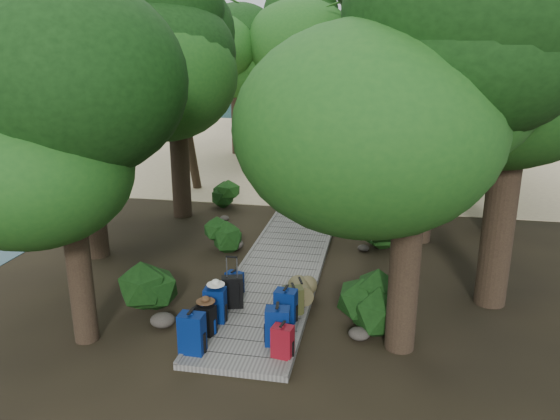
% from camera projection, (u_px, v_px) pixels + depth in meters
% --- Properties ---
extents(ground, '(120.00, 120.00, 0.00)m').
position_uv_depth(ground, '(284.00, 264.00, 13.88)').
color(ground, '#2D2516').
rests_on(ground, ground).
extents(sand_beach, '(40.00, 22.00, 0.02)m').
position_uv_depth(sand_beach, '(339.00, 149.00, 28.90)').
color(sand_beach, '#C9B988').
rests_on(sand_beach, ground).
extents(distant_hill, '(32.00, 16.00, 12.00)m').
position_uv_depth(distant_hill, '(33.00, 90.00, 66.21)').
color(distant_hill, black).
rests_on(distant_hill, ground).
extents(boardwalk, '(2.00, 12.00, 0.12)m').
position_uv_depth(boardwalk, '(291.00, 248.00, 14.80)').
color(boardwalk, gray).
rests_on(boardwalk, ground).
extents(backpack_left_a, '(0.45, 0.32, 0.82)m').
position_uv_depth(backpack_left_a, '(192.00, 331.00, 9.58)').
color(backpack_left_a, navy).
rests_on(backpack_left_a, boardwalk).
extents(backpack_left_b, '(0.40, 0.33, 0.64)m').
position_uv_depth(backpack_left_b, '(206.00, 318.00, 10.23)').
color(backpack_left_b, black).
rests_on(backpack_left_b, boardwalk).
extents(backpack_left_c, '(0.43, 0.32, 0.77)m').
position_uv_depth(backpack_left_c, '(215.00, 303.00, 10.69)').
color(backpack_left_c, navy).
rests_on(backpack_left_c, boardwalk).
extents(backpack_left_d, '(0.42, 0.36, 0.54)m').
position_uv_depth(backpack_left_d, '(235.00, 281.00, 11.93)').
color(backpack_left_d, navy).
rests_on(backpack_left_d, boardwalk).
extents(backpack_right_a, '(0.40, 0.31, 0.64)m').
position_uv_depth(backpack_right_a, '(283.00, 340.00, 9.48)').
color(backpack_right_a, maroon).
rests_on(backpack_right_a, boardwalk).
extents(backpack_right_b, '(0.47, 0.36, 0.79)m').
position_uv_depth(backpack_right_b, '(277.00, 324.00, 9.86)').
color(backpack_right_b, navy).
rests_on(backpack_right_b, boardwalk).
extents(backpack_right_c, '(0.45, 0.34, 0.72)m').
position_uv_depth(backpack_right_c, '(286.00, 304.00, 10.70)').
color(backpack_right_c, navy).
rests_on(backpack_right_c, boardwalk).
extents(backpack_right_d, '(0.48, 0.41, 0.61)m').
position_uv_depth(backpack_right_d, '(293.00, 299.00, 11.03)').
color(backpack_right_d, '#41441F').
rests_on(backpack_right_d, boardwalk).
extents(duffel_right_khaki, '(0.64, 0.78, 0.45)m').
position_uv_depth(duffel_right_khaki, '(300.00, 291.00, 11.58)').
color(duffel_right_khaki, brown).
rests_on(duffel_right_khaki, boardwalk).
extents(suitcase_on_boardwalk, '(0.49, 0.35, 0.67)m').
position_uv_depth(suitcase_on_boardwalk, '(232.00, 292.00, 11.28)').
color(suitcase_on_boardwalk, black).
rests_on(suitcase_on_boardwalk, boardwalk).
extents(lone_suitcase_on_sand, '(0.44, 0.31, 0.63)m').
position_uv_depth(lone_suitcase_on_sand, '(331.00, 180.00, 21.09)').
color(lone_suitcase_on_sand, black).
rests_on(lone_suitcase_on_sand, sand_beach).
extents(hat_brown, '(0.36, 0.36, 0.11)m').
position_uv_depth(hat_brown, '(205.00, 299.00, 10.17)').
color(hat_brown, '#51351E').
rests_on(hat_brown, backpack_left_b).
extents(hat_white, '(0.36, 0.36, 0.12)m').
position_uv_depth(hat_white, '(216.00, 282.00, 10.58)').
color(hat_white, silver).
rests_on(hat_white, backpack_left_c).
extents(kayak, '(1.50, 3.52, 0.34)m').
position_uv_depth(kayak, '(264.00, 171.00, 23.12)').
color(kayak, '#BD3810').
rests_on(kayak, sand_beach).
extents(sun_lounger, '(1.19, 1.77, 0.55)m').
position_uv_depth(sun_lounger, '(413.00, 169.00, 23.05)').
color(sun_lounger, silver).
rests_on(sun_lounger, sand_beach).
extents(tree_right_a, '(4.65, 4.65, 7.76)m').
position_uv_depth(tree_right_a, '(414.00, 139.00, 8.96)').
color(tree_right_a, black).
rests_on(tree_right_a, ground).
extents(tree_right_b, '(5.22, 5.22, 9.32)m').
position_uv_depth(tree_right_b, '(516.00, 83.00, 10.46)').
color(tree_right_b, black).
rests_on(tree_right_b, ground).
extents(tree_right_c, '(5.84, 5.84, 10.12)m').
position_uv_depth(tree_right_c, '(431.00, 56.00, 14.12)').
color(tree_right_c, black).
rests_on(tree_right_c, ground).
extents(tree_right_d, '(5.46, 5.46, 10.01)m').
position_uv_depth(tree_right_d, '(516.00, 58.00, 14.74)').
color(tree_right_d, black).
rests_on(tree_right_d, ground).
extents(tree_right_e, '(4.37, 4.37, 7.87)m').
position_uv_depth(tree_right_e, '(448.00, 89.00, 18.15)').
color(tree_right_e, black).
rests_on(tree_right_e, ground).
extents(tree_right_f, '(5.43, 5.43, 9.69)m').
position_uv_depth(tree_right_f, '(490.00, 58.00, 20.45)').
color(tree_right_f, black).
rests_on(tree_right_f, ground).
extents(tree_left_a, '(3.82, 3.82, 6.36)m').
position_uv_depth(tree_left_a, '(69.00, 176.00, 9.43)').
color(tree_left_a, black).
rests_on(tree_left_a, ground).
extents(tree_left_b, '(4.73, 4.73, 8.51)m').
position_uv_depth(tree_left_b, '(81.00, 92.00, 13.21)').
color(tree_left_b, black).
rests_on(tree_left_b, ground).
extents(tree_left_c, '(4.93, 4.93, 8.57)m').
position_uv_depth(tree_left_c, '(176.00, 81.00, 16.54)').
color(tree_left_c, black).
rests_on(tree_left_c, ground).
extents(tree_back_a, '(5.28, 5.28, 9.14)m').
position_uv_depth(tree_back_a, '(308.00, 61.00, 27.01)').
color(tree_back_a, black).
rests_on(tree_back_a, ground).
extents(tree_back_b, '(6.31, 6.31, 11.27)m').
position_uv_depth(tree_back_b, '(385.00, 38.00, 26.52)').
color(tree_back_b, black).
rests_on(tree_back_b, ground).
extents(tree_back_c, '(4.60, 4.60, 8.28)m').
position_uv_depth(tree_back_c, '(450.00, 71.00, 26.17)').
color(tree_back_c, black).
rests_on(tree_back_c, ground).
extents(tree_back_d, '(4.63, 4.63, 7.72)m').
position_uv_depth(tree_back_d, '(236.00, 76.00, 26.74)').
color(tree_back_d, black).
rests_on(tree_back_d, ground).
extents(palm_right_a, '(4.46, 4.46, 7.60)m').
position_uv_depth(palm_right_a, '(411.00, 96.00, 17.28)').
color(palm_right_a, '#183F11').
rests_on(palm_right_a, ground).
extents(palm_right_b, '(4.38, 4.38, 8.47)m').
position_uv_depth(palm_right_b, '(445.00, 74.00, 21.53)').
color(palm_right_b, '#183F11').
rests_on(palm_right_b, ground).
extents(palm_right_c, '(4.58, 4.58, 7.29)m').
position_uv_depth(palm_right_c, '(387.00, 85.00, 23.56)').
color(palm_right_c, '#183F11').
rests_on(palm_right_c, ground).
extents(palm_left_a, '(4.52, 4.52, 7.19)m').
position_uv_depth(palm_left_a, '(186.00, 94.00, 20.12)').
color(palm_left_a, '#183F11').
rests_on(palm_left_a, ground).
extents(rock_left_a, '(0.50, 0.45, 0.27)m').
position_uv_depth(rock_left_a, '(163.00, 320.00, 10.78)').
color(rock_left_a, '#4C473F').
rests_on(rock_left_a, ground).
extents(rock_left_b, '(0.35, 0.31, 0.19)m').
position_uv_depth(rock_left_b, '(165.00, 292.00, 12.11)').
color(rock_left_b, '#4C473F').
rests_on(rock_left_b, ground).
extents(rock_left_c, '(0.58, 0.52, 0.32)m').
position_uv_depth(rock_left_c, '(233.00, 244.00, 14.82)').
color(rock_left_c, '#4C473F').
rests_on(rock_left_c, ground).
extents(rock_left_d, '(0.29, 0.26, 0.16)m').
position_uv_depth(rock_left_d, '(225.00, 218.00, 17.28)').
color(rock_left_d, '#4C473F').
rests_on(rock_left_d, ground).
extents(rock_right_a, '(0.41, 0.37, 0.23)m').
position_uv_depth(rock_right_a, '(359.00, 334.00, 10.33)').
color(rock_right_a, '#4C473F').
rests_on(rock_right_a, ground).
extents(rock_right_b, '(0.44, 0.40, 0.24)m').
position_uv_depth(rock_right_b, '(377.00, 285.00, 12.38)').
color(rock_right_b, '#4C473F').
rests_on(rock_right_b, ground).
extents(rock_right_c, '(0.31, 0.28, 0.17)m').
position_uv_depth(rock_right_c, '(363.00, 248.00, 14.73)').
color(rock_right_c, '#4C473F').
rests_on(rock_right_c, ground).
extents(rock_right_d, '(0.49, 0.44, 0.27)m').
position_uv_depth(rock_right_d, '(402.00, 219.00, 17.02)').
color(rock_right_d, '#4C473F').
rests_on(rock_right_d, ground).
extents(shrub_left_a, '(1.14, 1.14, 1.02)m').
position_uv_depth(shrub_left_a, '(149.00, 291.00, 11.18)').
color(shrub_left_a, '#1B4E17').
rests_on(shrub_left_a, ground).
extents(shrub_left_b, '(0.96, 0.96, 0.86)m').
position_uv_depth(shrub_left_b, '(224.00, 235.00, 14.70)').
color(shrub_left_b, '#1B4E17').
rests_on(shrub_left_b, ground).
extents(shrub_left_c, '(1.06, 1.06, 0.96)m').
position_uv_depth(shrub_left_c, '(227.00, 194.00, 18.49)').
color(shrub_left_c, '#1B4E17').
rests_on(shrub_left_c, ground).
extents(shrub_right_a, '(1.14, 1.14, 1.02)m').
position_uv_depth(shrub_right_a, '(371.00, 302.00, 10.71)').
color(shrub_right_a, '#1B4E17').
rests_on(shrub_right_a, ground).
extents(shrub_right_b, '(1.32, 1.32, 1.19)m').
position_uv_depth(shrub_right_b, '(379.00, 228.00, 14.75)').
color(shrub_right_b, '#1B4E17').
rests_on(shrub_right_b, ground).
extents(shrub_right_c, '(0.78, 0.78, 0.70)m').
position_uv_depth(shrub_right_c, '(382.00, 195.00, 18.92)').
color(shrub_right_c, '#1B4E17').
rests_on(shrub_right_c, ground).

